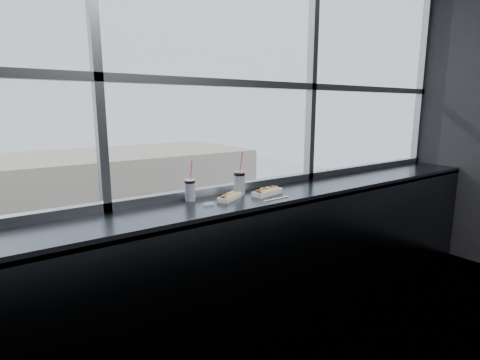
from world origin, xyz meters
TOP-DOWN VIEW (x-y plane):
  - wall_back_lower at (0.00, 1.50)m, footprint 6.00×0.00m
  - window_glass at (0.00, 1.52)m, footprint 6.00×0.00m
  - window_mullions at (0.00, 1.50)m, footprint 6.00×0.08m
  - counter at (0.00, 1.23)m, footprint 6.00×0.55m
  - counter_fascia at (0.00, 0.97)m, footprint 6.00×0.04m
  - hotdog_tray_left at (-0.13, 1.24)m, footprint 0.26×0.19m
  - hotdog_tray_right at (0.21, 1.20)m, footprint 0.30×0.14m
  - soda_cup_left at (-0.39, 1.40)m, footprint 0.09×0.09m
  - soda_cup_right at (0.04, 1.36)m, footprint 0.10×0.10m
  - loose_straw at (0.17, 1.04)m, footprint 0.25×0.02m
  - wrapper at (-0.35, 1.20)m, footprint 0.10×0.07m
  - plaza_ground at (0.00, 45.00)m, footprint 120.00×120.00m
  - street_asphalt at (0.00, 21.50)m, footprint 80.00×10.00m
  - far_sidewalk at (0.00, 29.50)m, footprint 80.00×6.00m
  - far_building at (0.00, 39.50)m, footprint 50.00×14.00m
  - car_near_d at (5.34, 17.50)m, footprint 2.94×6.62m
  - car_near_e at (15.68, 17.50)m, footprint 2.44×5.64m
  - car_near_c at (1.80, 17.50)m, footprint 3.07×5.99m
  - pedestrian_c at (4.91, 29.20)m, footprint 0.65×0.87m
  - tree_center at (2.00, 29.50)m, footprint 2.83×2.83m
  - tree_right at (10.89, 29.50)m, footprint 3.03×3.03m

SIDE VIEW (x-z plane):
  - plaza_ground at x=0.00m, z-range -11.00..-11.00m
  - far_sidewalk at x=0.00m, z-range -11.00..-10.96m
  - street_asphalt at x=0.00m, z-range -11.00..-10.94m
  - car_near_e at x=15.68m, z-range -10.94..-9.08m
  - pedestrian_c at x=4.91m, z-range -10.96..-9.01m
  - car_near_c at x=1.80m, z-range -10.94..-9.03m
  - car_near_d at x=5.34m, z-range -10.94..-8.76m
  - tree_center at x=2.00m, z-range -10.21..-5.80m
  - tree_right at x=10.89m, z-range -10.16..-5.42m
  - far_building at x=0.00m, z-range -11.00..-3.00m
  - wall_back_lower at x=0.00m, z-range -2.45..3.55m
  - counter_fascia at x=0.00m, z-range 0.03..1.07m
  - counter at x=0.00m, z-range 1.04..1.10m
  - loose_straw at x=0.17m, z-range 1.10..1.11m
  - wrapper at x=-0.35m, z-range 1.10..1.12m
  - hotdog_tray_left at x=-0.13m, z-range 1.09..1.16m
  - hotdog_tray_right at x=0.21m, z-range 1.09..1.16m
  - soda_cup_left at x=-0.39m, z-range 1.03..1.35m
  - soda_cup_right at x=0.04m, z-range 1.03..1.38m
  - window_glass at x=0.00m, z-range -0.70..5.30m
  - window_mullions at x=0.00m, z-range 1.10..3.50m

